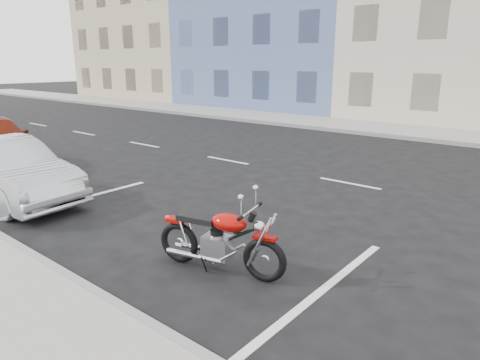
% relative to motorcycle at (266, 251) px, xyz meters
% --- Properties ---
extents(ground, '(120.00, 120.00, 0.00)m').
position_rel_motorcycle_xyz_m(ground, '(0.71, 5.25, -0.46)').
color(ground, black).
rests_on(ground, ground).
extents(sidewalk_far, '(80.00, 3.40, 0.15)m').
position_rel_motorcycle_xyz_m(sidewalk_far, '(-4.29, 13.95, -0.38)').
color(sidewalk_far, gray).
rests_on(sidewalk_far, ground).
extents(curb_far, '(80.00, 0.12, 0.16)m').
position_rel_motorcycle_xyz_m(curb_far, '(-4.29, 12.25, -0.38)').
color(curb_far, gray).
rests_on(curb_far, ground).
extents(bldg_far_west, '(12.00, 12.00, 12.00)m').
position_rel_motorcycle_xyz_m(bldg_far_west, '(-25.29, 21.55, 5.54)').
color(bldg_far_west, tan).
rests_on(bldg_far_west, ground).
extents(bldg_blue, '(12.00, 12.00, 13.00)m').
position_rel_motorcycle_xyz_m(bldg_blue, '(-13.29, 21.55, 6.04)').
color(bldg_blue, '#4E6192').
rests_on(bldg_blue, ground).
extents(motorcycle, '(1.96, 0.79, 1.00)m').
position_rel_motorcycle_xyz_m(motorcycle, '(0.00, 0.00, 0.00)').
color(motorcycle, black).
rests_on(motorcycle, ground).
extents(sedan_silver, '(4.10, 1.61, 1.33)m').
position_rel_motorcycle_xyz_m(sedan_silver, '(-6.33, -0.67, 0.21)').
color(sedan_silver, '#B1B5BA').
rests_on(sedan_silver, ground).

